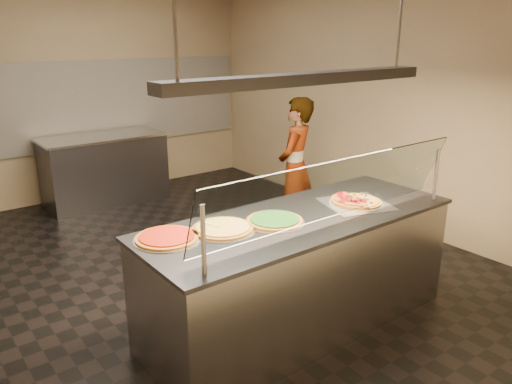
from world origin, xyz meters
TOP-DOWN VIEW (x-y plane):
  - ground at (0.00, 0.00)m, footprint 5.00×6.00m
  - wall_back at (0.00, 3.01)m, footprint 5.00×0.02m
  - wall_right at (2.51, 0.00)m, footprint 0.02×6.00m
  - tile_band at (0.00, 2.98)m, footprint 4.90×0.02m
  - serving_counter at (0.09, -1.38)m, footprint 2.55×0.94m
  - sneeze_guard at (0.09, -1.73)m, footprint 2.31×0.18m
  - perforated_tray at (0.63, -1.44)m, footprint 0.62×0.62m
  - half_pizza_pepperoni at (0.54, -1.44)m, footprint 0.32×0.45m
  - half_pizza_sausage at (0.73, -1.44)m, footprint 0.32×0.45m
  - pizza_spinach at (-0.16, -1.36)m, footprint 0.44×0.44m
  - pizza_cheese at (-0.54, -1.25)m, footprint 0.46×0.46m
  - pizza_tomato at (-0.93, -1.16)m, footprint 0.45×0.45m
  - pizza_spatula at (-0.54, -1.22)m, footprint 0.22×0.22m
  - prep_table at (0.05, 2.55)m, footprint 1.63×0.74m
  - worker at (1.34, 0.08)m, footprint 0.69×0.62m
  - heat_lamp_housing at (0.09, -1.38)m, footprint 2.30×0.18m
  - lamp_rod_right at (1.09, -1.38)m, footprint 0.02×0.02m

SIDE VIEW (x-z plane):
  - ground at x=0.00m, z-range -0.02..0.00m
  - serving_counter at x=0.09m, z-range 0.00..0.93m
  - prep_table at x=0.05m, z-range 0.00..0.93m
  - worker at x=1.34m, z-range 0.00..1.59m
  - perforated_tray at x=0.63m, z-range 0.93..0.94m
  - pizza_tomato at x=-0.93m, z-range 0.93..0.96m
  - pizza_cheese at x=-0.54m, z-range 0.93..0.96m
  - pizza_spinach at x=-0.16m, z-range 0.93..0.96m
  - half_pizza_sausage at x=0.73m, z-range 0.94..0.98m
  - pizza_spatula at x=-0.54m, z-range 0.95..0.97m
  - half_pizza_pepperoni at x=0.54m, z-range 0.94..0.99m
  - sneeze_guard at x=0.09m, z-range 0.96..1.49m
  - tile_band at x=0.00m, z-range 0.70..1.90m
  - wall_back at x=0.00m, z-range 0.00..3.00m
  - wall_right at x=2.51m, z-range 0.00..3.00m
  - heat_lamp_housing at x=0.09m, z-range 1.91..1.99m
  - lamp_rod_right at x=1.09m, z-range 1.99..3.00m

